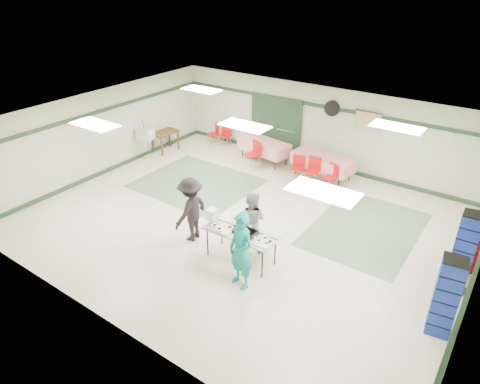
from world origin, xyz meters
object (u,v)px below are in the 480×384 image
Objects in this scene: chair_loose_b at (215,132)px; broom at (146,138)px; chair_loose_a at (226,133)px; printer_table at (165,134)px; crate_stack_blue_a at (463,252)px; chair_d at (254,152)px; chair_a at (314,168)px; volunteer_teal at (241,251)px; crate_stack_blue_b at (446,297)px; office_printer at (145,134)px; volunteer_grey at (251,221)px; dining_table_b at (264,146)px; chair_b at (298,165)px; volunteer_dark at (191,209)px; crate_stack_red at (469,241)px; serving_table at (241,234)px; dining_table_a at (323,161)px; chair_c at (332,174)px.

broom reaches higher than chair_loose_b.
printer_table is at bearing -146.81° from chair_loose_a.
chair_d is at bearing 158.56° from crate_stack_blue_a.
chair_d is (-2.19, -0.00, 0.02)m from chair_a.
volunteer_teal is at bearing -29.16° from printer_table.
office_printer is (-10.30, 2.57, 0.13)m from crate_stack_blue_b.
volunteer_grey is 5.20m from dining_table_b.
chair_b is 5.36m from office_printer.
chair_a reaches higher than chair_b.
chair_d reaches higher than dining_table_b.
office_printer is at bearing -170.67° from chair_a.
dining_table_b is at bearing -170.46° from volunteer_dark.
volunteer_grey is 6.70m from chair_loose_a.
chair_d is 7.11m from crate_stack_red.
serving_table is 0.54m from volunteer_grey.
chair_d is (-3.12, 5.22, -0.31)m from volunteer_teal.
crate_stack_blue_b is (4.64, -4.75, 0.25)m from dining_table_a.
broom reaches higher than crate_stack_red.
chair_a is 5.67m from printer_table.
chair_d is 0.63× the size of broom.
broom is at bearing -36.80° from volunteer_grey.
chair_d is 0.56× the size of crate_stack_blue_b.
dining_table_a is 2.42× the size of chair_loose_b.
volunteer_teal is 7.48m from office_printer.
office_printer is (-10.30, 0.24, 0.24)m from crate_stack_red.
crate_stack_blue_a reaches higher than chair_b.
chair_loose_a is at bearing 177.08° from dining_table_b.
chair_a is 0.53m from chair_b.
office_printer is at bearing 174.00° from crate_stack_blue_a.
volunteer_grey is at bearing 106.65° from volunteer_dark.
serving_table is 1.21× the size of broom.
chair_d reaches higher than chair_loose_a.
chair_b is at bearing 121.52° from volunteer_teal.
chair_d is 3.83m from broom.
volunteer_teal is 2.15× the size of chair_c.
volunteer_dark is 5.92m from printer_table.
crate_stack_blue_b is (5.20, -4.17, 0.32)m from chair_b.
crate_stack_red is at bearing 111.94° from volunteer_dark.
volunteer_grey reaches higher than chair_d.
crate_stack_blue_b reaches higher than printer_table.
chair_a is at bearing 12.53° from printer_table.
dining_table_b is 3.68m from printer_table.
broom reaches higher than printer_table.
office_printer is (-1.49, -2.61, 0.45)m from chair_loose_a.
broom is at bearing -82.50° from chair_loose_b.
serving_table reaches higher than printer_table.
crate_stack_blue_a reaches higher than chair_c.
chair_a is 1.09× the size of chair_c.
chair_d is 8.04m from crate_stack_blue_b.
chair_d is 2.48m from chair_loose_b.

